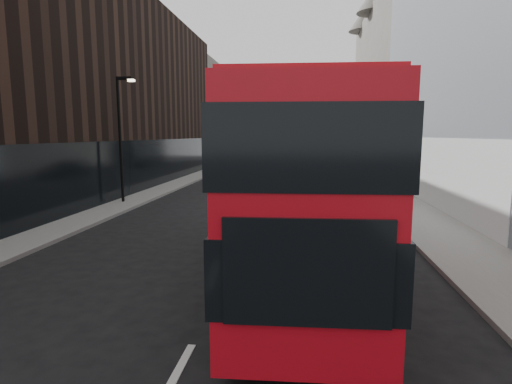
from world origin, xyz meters
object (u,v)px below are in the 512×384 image
(street_lamp, at_px, (121,131))
(car_c, at_px, (310,172))
(car_a, at_px, (323,215))
(grey_bus, at_px, (298,149))
(red_bus, at_px, (297,178))
(car_b, at_px, (308,190))

(street_lamp, relative_size, car_c, 1.32)
(car_a, bearing_deg, grey_bus, 94.91)
(red_bus, xyz_separation_m, car_c, (0.71, 23.46, -1.97))
(grey_bus, height_order, car_c, grey_bus)
(car_b, xyz_separation_m, car_c, (0.27, 11.59, 0.02))
(street_lamp, distance_m, red_bus, 14.46)
(car_b, distance_m, car_c, 11.59)
(car_a, bearing_deg, car_b, 97.12)
(red_bus, height_order, car_c, red_bus)
(street_lamp, xyz_separation_m, car_c, (10.79, 13.20, -3.41))
(street_lamp, distance_m, grey_bus, 30.06)
(car_b, bearing_deg, red_bus, -88.23)
(street_lamp, bearing_deg, car_a, -24.11)
(car_a, relative_size, car_c, 0.71)
(street_lamp, xyz_separation_m, red_bus, (10.08, -10.26, -1.44))
(grey_bus, distance_m, car_b, 26.89)
(street_lamp, relative_size, car_b, 1.55)
(street_lamp, height_order, car_b, street_lamp)
(street_lamp, height_order, car_a, street_lamp)
(street_lamp, bearing_deg, car_c, 50.73)
(car_b, bearing_deg, street_lamp, -167.41)
(red_bus, bearing_deg, car_a, 76.77)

